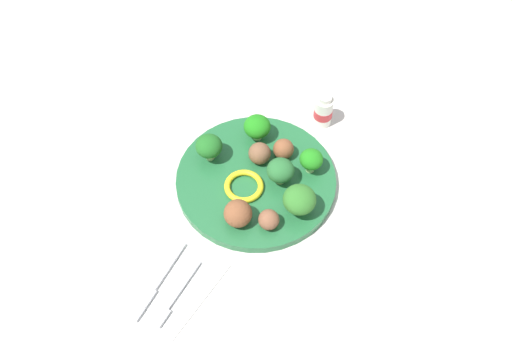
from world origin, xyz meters
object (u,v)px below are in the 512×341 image
object	(u,v)px
meatball_back_left	(283,149)
yogurt_bottle	(323,111)
broccoli_floret_near_rim	(257,127)
meatball_center	(260,153)
broccoli_floret_far_rim	(311,160)
meatball_far_rim	(238,213)
plate	(256,180)
fork	(173,296)
pepper_ring_back_left	(244,186)
broccoli_floret_front_right	(299,200)
broccoli_floret_front_left	(281,171)
knife	(156,283)
meatball_mid_left	(269,220)
napkin	(168,287)
broccoli_floret_center	(208,147)

from	to	relation	value
meatball_back_left	yogurt_bottle	xyz separation A→B (m)	(-0.12, 0.03, -0.00)
broccoli_floret_near_rim	meatball_center	distance (m)	0.05
broccoli_floret_far_rim	meatball_far_rim	xyz separation A→B (m)	(0.15, -0.06, -0.01)
plate	meatball_far_rim	size ratio (longest dim) A/B	5.97
meatball_center	fork	size ratio (longest dim) A/B	0.33
broccoli_floret_near_rim	pepper_ring_back_left	xyz separation A→B (m)	(0.11, 0.03, -0.02)
meatball_center	meatball_back_left	bearing A→B (deg)	132.12
broccoli_floret_front_right	broccoli_floret_front_left	world-z (taller)	broccoli_floret_front_right
broccoli_floret_far_rim	plate	bearing A→B (deg)	-52.91
pepper_ring_back_left	knife	size ratio (longest dim) A/B	0.47
meatball_mid_left	fork	size ratio (longest dim) A/B	0.29
plate	napkin	world-z (taller)	plate
meatball_center	knife	xyz separation A→B (m)	(0.28, -0.04, -0.03)
broccoli_floret_far_rim	napkin	distance (m)	0.32
broccoli_floret_far_rim	broccoli_floret_front_left	bearing A→B (deg)	-39.11
broccoli_floret_front_right	meatball_center	bearing A→B (deg)	-121.19
plate	broccoli_floret_front_left	xyz separation A→B (m)	(-0.01, 0.04, 0.04)
broccoli_floret_front_left	broccoli_floret_near_rim	size ratio (longest dim) A/B	0.99
meatball_back_left	broccoli_floret_far_rim	bearing A→B (deg)	82.73
meatball_center	napkin	distance (m)	0.28
plate	meatball_mid_left	size ratio (longest dim) A/B	8.07
broccoli_floret_front_left	yogurt_bottle	size ratio (longest dim) A/B	0.70
meatball_back_left	pepper_ring_back_left	world-z (taller)	meatball_back_left
broccoli_floret_front_right	broccoli_floret_near_rim	xyz separation A→B (m)	(-0.11, -0.13, -0.01)
broccoli_floret_near_rim	fork	distance (m)	0.33
broccoli_floret_far_rim	pepper_ring_back_left	bearing A→B (deg)	-44.08
broccoli_floret_front_left	meatball_center	world-z (taller)	broccoli_floret_front_left
plate	pepper_ring_back_left	bearing A→B (deg)	-15.15
broccoli_floret_front_right	meatball_center	distance (m)	0.13
broccoli_floret_front_right	meatball_mid_left	bearing A→B (deg)	-33.76
napkin	fork	distance (m)	0.02
broccoli_floret_far_rim	pepper_ring_back_left	distance (m)	0.12
napkin	yogurt_bottle	size ratio (longest dim) A/B	2.40
napkin	meatball_mid_left	bearing A→B (deg)	150.75
broccoli_floret_center	pepper_ring_back_left	distance (m)	0.09
broccoli_floret_center	plate	bearing A→B (deg)	91.47
plate	broccoli_floret_far_rim	size ratio (longest dim) A/B	5.89
broccoli_floret_front_right	fork	world-z (taller)	broccoli_floret_front_right
pepper_ring_back_left	napkin	size ratio (longest dim) A/B	0.40
broccoli_floret_center	yogurt_bottle	bearing A→B (deg)	143.18
knife	pepper_ring_back_left	bearing A→B (deg)	169.75
broccoli_floret_center	meatball_center	bearing A→B (deg)	115.34
meatball_far_rim	meatball_back_left	bearing A→B (deg)	177.99
broccoli_floret_center	meatball_far_rim	size ratio (longest dim) A/B	1.11
meatball_center	meatball_back_left	xyz separation A→B (m)	(-0.03, 0.03, -0.00)
broccoli_floret_front_left	broccoli_floret_far_rim	bearing A→B (deg)	140.89
broccoli_floret_front_right	fork	size ratio (longest dim) A/B	0.48
broccoli_floret_center	knife	distance (m)	0.25
meatball_center	yogurt_bottle	world-z (taller)	yogurt_bottle
broccoli_floret_center	fork	world-z (taller)	broccoli_floret_center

